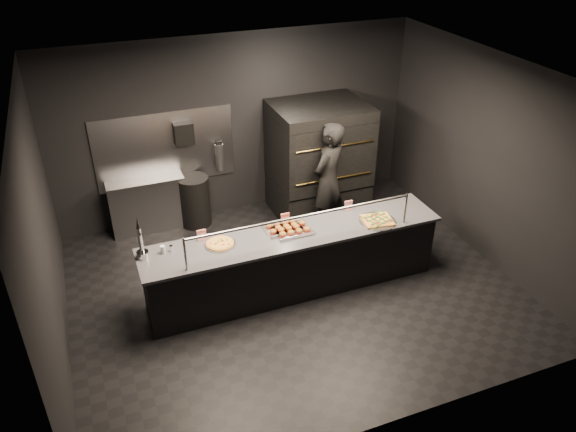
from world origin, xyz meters
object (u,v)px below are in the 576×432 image
object	(u,v)px
fire_extinguisher	(220,157)
slider_tray_b	(293,229)
round_pizza	(220,244)
service_counter	(294,261)
towel_dispenser	(184,133)
prep_shelf	(148,205)
square_pizza	(377,220)
pizza_oven	(318,159)
beer_tap	(141,246)
slider_tray_a	(283,227)
trash_bin	(195,201)
worker	(328,180)

from	to	relation	value
fire_extinguisher	slider_tray_b	distance (m)	2.39
slider_tray_b	round_pizza	bearing A→B (deg)	177.51
service_counter	towel_dispenser	size ratio (longest dim) A/B	11.71
prep_shelf	square_pizza	world-z (taller)	square_pizza
towel_dispenser	fire_extinguisher	xyz separation A→B (m)	(0.55, 0.01, -0.49)
pizza_oven	prep_shelf	distance (m)	2.88
slider_tray_b	square_pizza	xyz separation A→B (m)	(1.18, -0.19, -0.01)
beer_tap	towel_dispenser	bearing A→B (deg)	64.88
beer_tap	slider_tray_a	bearing A→B (deg)	-0.23
fire_extinguisher	slider_tray_b	xyz separation A→B (m)	(0.35, -2.36, -0.11)
pizza_oven	slider_tray_a	distance (m)	2.19
slider_tray_a	trash_bin	world-z (taller)	slider_tray_a
round_pizza	trash_bin	bearing A→B (deg)	86.73
prep_shelf	beer_tap	world-z (taller)	beer_tap
slider_tray_b	square_pizza	bearing A→B (deg)	-9.08
service_counter	square_pizza	world-z (taller)	service_counter
service_counter	slider_tray_b	distance (m)	0.49
pizza_oven	slider_tray_a	xyz separation A→B (m)	(-1.30, -1.76, -0.02)
prep_shelf	worker	world-z (taller)	worker
prep_shelf	round_pizza	xyz separation A→B (m)	(0.61, -2.24, 0.49)
square_pizza	fire_extinguisher	bearing A→B (deg)	120.90
trash_bin	towel_dispenser	bearing A→B (deg)	102.27
worker	slider_tray_b	bearing A→B (deg)	13.41
round_pizza	worker	world-z (taller)	worker
towel_dispenser	slider_tray_b	bearing A→B (deg)	-69.07
slider_tray_a	worker	world-z (taller)	worker
fire_extinguisher	slider_tray_a	bearing A→B (deg)	-83.69
round_pizza	beer_tap	bearing A→B (deg)	175.89
prep_shelf	slider_tray_a	size ratio (longest dim) A/B	2.32
towel_dispenser	round_pizza	bearing A→B (deg)	-92.11
pizza_oven	fire_extinguisher	size ratio (longest dim) A/B	3.78
round_pizza	slider_tray_b	xyz separation A→B (m)	(0.98, -0.04, 0.02)
slider_tray_b	beer_tap	bearing A→B (deg)	176.71
beer_tap	worker	bearing A→B (deg)	19.10
service_counter	round_pizza	xyz separation A→B (m)	(-0.99, 0.08, 0.47)
fire_extinguisher	beer_tap	distance (m)	2.76
pizza_oven	square_pizza	world-z (taller)	pizza_oven
service_counter	slider_tray_b	world-z (taller)	service_counter
slider_tray_b	worker	xyz separation A→B (m)	(1.05, 1.15, -0.01)
beer_tap	round_pizza	distance (m)	0.98
pizza_oven	square_pizza	bearing A→B (deg)	-90.67
service_counter	pizza_oven	bearing A→B (deg)	57.73
towel_dispenser	beer_tap	size ratio (longest dim) A/B	0.61
square_pizza	round_pizza	bearing A→B (deg)	173.91
trash_bin	square_pizza	bearing A→B (deg)	-49.29
prep_shelf	fire_extinguisher	xyz separation A→B (m)	(1.25, 0.08, 0.61)
prep_shelf	trash_bin	bearing A→B (deg)	-7.73
pizza_oven	worker	world-z (taller)	pizza_oven
service_counter	trash_bin	size ratio (longest dim) A/B	4.85
prep_shelf	square_pizza	bearing A→B (deg)	-41.66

